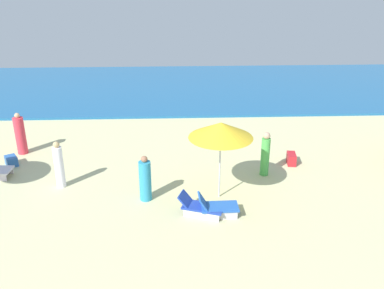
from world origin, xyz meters
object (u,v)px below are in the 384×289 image
at_px(beachgoer_0, 20,135).
at_px(beachgoer_1, 145,180).
at_px(beachgoer_2, 59,166).
at_px(cooler_box_0, 11,161).
at_px(beachgoer_5, 265,155).
at_px(lounge_chair_4_1, 200,207).
at_px(lounge_chair_4_0, 217,207).
at_px(umbrella_4, 221,130).
at_px(cooler_box_1, 291,159).

distance_m(beachgoer_0, beachgoer_1, 6.44).
relative_size(beachgoer_2, cooler_box_0, 3.12).
relative_size(beachgoer_1, beachgoer_5, 0.93).
bearing_deg(lounge_chair_4_1, lounge_chair_4_0, -75.13).
bearing_deg(lounge_chair_4_0, umbrella_4, -11.35).
height_order(beachgoer_5, cooler_box_0, beachgoer_5).
distance_m(beachgoer_2, cooler_box_1, 8.45).
distance_m(lounge_chair_4_1, cooler_box_1, 5.01).
relative_size(beachgoer_1, cooler_box_0, 2.88).
bearing_deg(lounge_chair_4_1, cooler_box_0, 81.38).
bearing_deg(beachgoer_5, cooler_box_1, 25.94).
bearing_deg(lounge_chair_4_0, beachgoer_5, -38.79).
xyz_separation_m(lounge_chair_4_0, beachgoer_2, (-5.13, 2.00, 0.51)).
xyz_separation_m(lounge_chair_4_1, beachgoer_5, (2.46, 2.56, 0.53)).
height_order(umbrella_4, cooler_box_1, umbrella_4).
relative_size(umbrella_4, cooler_box_1, 4.33).
relative_size(lounge_chair_4_1, cooler_box_1, 2.46).
height_order(lounge_chair_4_1, beachgoer_1, beachgoer_1).
distance_m(lounge_chair_4_0, beachgoer_1, 2.46).
xyz_separation_m(lounge_chair_4_1, cooler_box_1, (3.67, 3.41, -0.05)).
relative_size(beachgoer_5, cooler_box_1, 2.76).
distance_m(lounge_chair_4_1, cooler_box_0, 7.85).
bearing_deg(beachgoer_0, lounge_chair_4_1, 58.62).
height_order(umbrella_4, cooler_box_0, umbrella_4).
bearing_deg(umbrella_4, cooler_box_1, 38.21).
height_order(lounge_chair_4_0, beachgoer_5, beachgoer_5).
distance_m(lounge_chair_4_1, beachgoer_5, 3.59).
bearing_deg(beachgoer_1, beachgoer_0, 25.09).
xyz_separation_m(beachgoer_1, beachgoer_2, (-2.94, 0.98, 0.08)).
distance_m(umbrella_4, beachgoer_1, 2.88).
bearing_deg(umbrella_4, cooler_box_0, 160.74).
bearing_deg(lounge_chair_4_1, beachgoer_5, -24.20).
height_order(beachgoer_0, beachgoer_2, beachgoer_0).
distance_m(lounge_chair_4_0, lounge_chair_4_1, 0.49).
height_order(umbrella_4, beachgoer_2, umbrella_4).
xyz_separation_m(beachgoer_1, beachgoer_5, (4.16, 1.58, 0.09)).
bearing_deg(cooler_box_1, beachgoer_2, -73.45).
xyz_separation_m(umbrella_4, lounge_chair_4_0, (-0.19, -1.10, -2.06)).
bearing_deg(beachgoer_0, cooler_box_1, 86.10).
distance_m(beachgoer_0, cooler_box_0, 1.28).
height_order(beachgoer_1, cooler_box_0, beachgoer_1).
xyz_separation_m(umbrella_4, beachgoer_2, (-5.32, 0.91, -1.55)).
bearing_deg(beachgoer_5, beachgoer_1, -168.33).
relative_size(beachgoer_2, beachgoer_5, 1.01).
distance_m(umbrella_4, cooler_box_1, 4.36).
bearing_deg(lounge_chair_4_0, beachgoer_0, 54.72).
distance_m(beachgoer_0, cooler_box_1, 10.64).
xyz_separation_m(beachgoer_2, cooler_box_0, (-2.28, 1.75, -0.60)).
distance_m(lounge_chair_4_0, beachgoer_5, 3.31).
relative_size(umbrella_4, beachgoer_0, 1.52).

